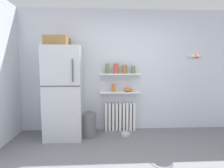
{
  "coord_description": "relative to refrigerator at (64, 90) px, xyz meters",
  "views": [
    {
      "loc": [
        -0.46,
        -1.85,
        1.39
      ],
      "look_at": [
        -0.27,
        1.6,
        1.05
      ],
      "focal_mm": 28.51,
      "sensor_mm": 36.0,
      "label": 1
    }
  ],
  "objects": [
    {
      "name": "vase",
      "position": [
        0.98,
        0.24,
        0.02
      ],
      "size": [
        0.07,
        0.07,
        0.17
      ],
      "primitive_type": "cylinder",
      "color": "#CC7033",
      "rests_on": "wall_shelf_lower"
    },
    {
      "name": "hanging_fruit_basket",
      "position": [
        2.48,
        -0.23,
        0.64
      ],
      "size": [
        0.32,
        0.32,
        0.1
      ],
      "color": "#B2B2B7"
    },
    {
      "name": "storage_jar_0",
      "position": [
        0.85,
        0.24,
        0.43
      ],
      "size": [
        0.08,
        0.08,
        0.22
      ],
      "color": "#5B7F4C",
      "rests_on": "wall_shelf_upper"
    },
    {
      "name": "trash_bin",
      "position": [
        0.46,
        -0.04,
        -0.69
      ],
      "size": [
        0.3,
        0.3,
        0.47
      ],
      "primitive_type": "cylinder",
      "color": "slate",
      "rests_on": "ground_plane"
    },
    {
      "name": "wall_shelf_upper",
      "position": [
        1.13,
        0.24,
        0.31
      ],
      "size": [
        0.87,
        0.22,
        0.02
      ],
      "primitive_type": "cube",
      "color": "white"
    },
    {
      "name": "radiator",
      "position": [
        1.13,
        0.27,
        -0.62
      ],
      "size": [
        0.66,
        0.12,
        0.6
      ],
      "color": "white",
      "rests_on": "ground_plane"
    },
    {
      "name": "refrigerator",
      "position": [
        0.0,
        0.0,
        0.0
      ],
      "size": [
        0.7,
        0.72,
        1.95
      ],
      "color": "#B7BABF",
      "rests_on": "ground_plane"
    },
    {
      "name": "pet_food_bowl",
      "position": [
        1.21,
        -0.03,
        -0.9
      ],
      "size": [
        0.19,
        0.19,
        0.05
      ],
      "primitive_type": "cylinder",
      "color": "#B7B7BC",
      "rests_on": "ground_plane"
    },
    {
      "name": "ground_plane",
      "position": [
        1.21,
        -1.15,
        -0.92
      ],
      "size": [
        7.04,
        7.04,
        0.0
      ],
      "primitive_type": "plane",
      "color": "slate"
    },
    {
      "name": "back_wall",
      "position": [
        1.21,
        0.4,
        0.38
      ],
      "size": [
        7.04,
        0.1,
        2.6
      ],
      "primitive_type": "cube",
      "color": "silver",
      "rests_on": "ground_plane"
    },
    {
      "name": "wall_shelf_lower",
      "position": [
        1.13,
        0.24,
        -0.08
      ],
      "size": [
        0.87,
        0.22,
        0.02
      ],
      "primitive_type": "cube",
      "color": "white"
    },
    {
      "name": "storage_jar_1",
      "position": [
        1.04,
        0.24,
        0.43
      ],
      "size": [
        0.11,
        0.11,
        0.22
      ],
      "color": "#C64C38",
      "rests_on": "wall_shelf_upper"
    },
    {
      "name": "storage_jar_3",
      "position": [
        1.4,
        0.24,
        0.4
      ],
      "size": [
        0.09,
        0.09,
        0.17
      ],
      "color": "#5B7F4C",
      "rests_on": "wall_shelf_upper"
    },
    {
      "name": "storage_jar_2",
      "position": [
        1.22,
        0.24,
        0.41
      ],
      "size": [
        0.11,
        0.11,
        0.19
      ],
      "color": "olive",
      "rests_on": "wall_shelf_upper"
    },
    {
      "name": "shelf_bowl",
      "position": [
        1.3,
        0.24,
        -0.03
      ],
      "size": [
        0.19,
        0.19,
        0.08
      ],
      "primitive_type": "ellipsoid",
      "color": "orange",
      "rests_on": "wall_shelf_lower"
    }
  ]
}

